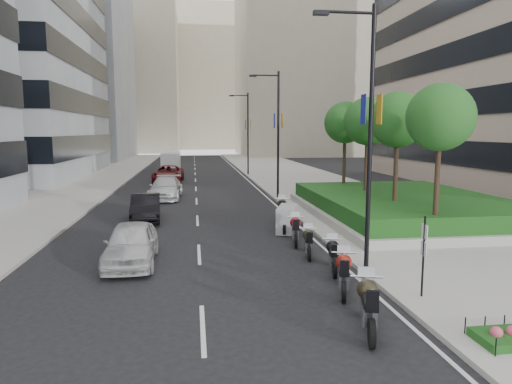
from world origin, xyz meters
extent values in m
plane|color=black|center=(0.00, 0.00, 0.00)|extent=(160.00, 160.00, 0.00)
cube|color=#9E9B93|center=(9.00, 30.00, 0.07)|extent=(10.00, 100.00, 0.15)
cube|color=#9E9B93|center=(-12.00, 30.00, 0.07)|extent=(8.00, 100.00, 0.15)
cube|color=silver|center=(3.70, 30.00, 0.01)|extent=(0.12, 100.00, 0.01)
cube|color=silver|center=(-1.50, 30.00, 0.01)|extent=(0.12, 100.00, 0.01)
cube|color=gray|center=(-24.00, 70.00, 15.00)|extent=(22.00, 26.00, 30.00)
cube|color=#B7AD93|center=(22.00, 80.00, 18.00)|extent=(28.00, 24.00, 36.00)
cube|color=#B7AD93|center=(-18.00, 100.00, 17.00)|extent=(26.00, 24.00, 34.00)
cube|color=#B7AD93|center=(2.00, 120.00, 19.00)|extent=(30.00, 24.00, 38.00)
cube|color=#A3A197|center=(10.00, 10.00, 0.35)|extent=(10.00, 14.00, 0.40)
cube|color=#144717|center=(10.00, 10.00, 0.95)|extent=(9.40, 13.40, 0.80)
cylinder|color=#332319|center=(8.50, 4.00, 2.55)|extent=(0.22, 0.22, 4.00)
sphere|color=#184E1E|center=(8.50, 4.00, 5.45)|extent=(2.80, 2.80, 2.80)
cylinder|color=#332319|center=(8.50, 8.00, 2.55)|extent=(0.22, 0.22, 4.00)
sphere|color=#184E1E|center=(8.50, 8.00, 5.45)|extent=(2.80, 2.80, 2.80)
cylinder|color=#332319|center=(8.50, 12.00, 2.55)|extent=(0.22, 0.22, 4.00)
sphere|color=#184E1E|center=(8.50, 12.00, 5.45)|extent=(2.80, 2.80, 2.80)
cylinder|color=#332319|center=(8.50, 16.00, 2.55)|extent=(0.22, 0.22, 4.00)
sphere|color=#184E1E|center=(8.50, 16.00, 5.45)|extent=(2.80, 2.80, 2.80)
cylinder|color=black|center=(4.30, 1.00, 4.50)|extent=(0.16, 0.16, 9.00)
cylinder|color=black|center=(3.40, 1.00, 8.70)|extent=(1.80, 0.10, 0.10)
cube|color=black|center=(2.50, 1.00, 8.65)|extent=(0.50, 0.22, 0.14)
cube|color=gold|center=(4.58, 1.00, 5.60)|extent=(0.02, 0.45, 1.00)
cube|color=navy|center=(4.02, 1.00, 5.60)|extent=(0.02, 0.45, 1.00)
cylinder|color=black|center=(4.30, 18.00, 4.50)|extent=(0.16, 0.16, 9.00)
cylinder|color=black|center=(3.40, 18.00, 8.70)|extent=(1.80, 0.10, 0.10)
cube|color=black|center=(2.50, 18.00, 8.65)|extent=(0.50, 0.22, 0.14)
cube|color=gold|center=(4.58, 18.00, 5.60)|extent=(0.02, 0.45, 1.00)
cube|color=navy|center=(4.02, 18.00, 5.60)|extent=(0.02, 0.45, 1.00)
cylinder|color=black|center=(4.30, 36.00, 4.50)|extent=(0.16, 0.16, 9.00)
cylinder|color=black|center=(3.40, 36.00, 8.70)|extent=(1.80, 0.10, 0.10)
cube|color=black|center=(2.50, 36.00, 8.65)|extent=(0.50, 0.22, 0.14)
cube|color=gold|center=(4.58, 36.00, 5.60)|extent=(0.02, 0.45, 1.00)
cube|color=navy|center=(4.02, 36.00, 5.60)|extent=(0.02, 0.45, 1.00)
cylinder|color=black|center=(4.80, -2.00, 1.25)|extent=(0.06, 0.06, 2.50)
cube|color=silver|center=(4.80, -2.00, 2.05)|extent=(0.02, 0.32, 0.42)
cube|color=silver|center=(4.80, -2.00, 1.55)|extent=(0.02, 0.32, 0.42)
cylinder|color=black|center=(2.27, -4.54, 0.34)|extent=(0.31, 0.69, 0.68)
cylinder|color=black|center=(2.75, -2.85, 0.34)|extent=(0.31, 0.69, 0.68)
cube|color=silver|center=(2.49, -3.75, 0.53)|extent=(0.58, 0.99, 0.46)
sphere|color=black|center=(2.59, -3.40, 0.95)|extent=(0.53, 0.53, 0.53)
cube|color=black|center=(2.40, -4.07, 0.88)|extent=(0.52, 0.88, 0.18)
cylinder|color=silver|center=(2.68, -3.12, 1.19)|extent=(0.80, 0.28, 0.06)
cylinder|color=black|center=(2.54, -1.82, 0.32)|extent=(0.31, 0.64, 0.63)
cylinder|color=black|center=(3.03, -0.26, 0.32)|extent=(0.31, 0.64, 0.63)
cube|color=silver|center=(2.77, -1.09, 0.49)|extent=(0.56, 0.92, 0.43)
sphere|color=maroon|center=(2.87, -0.77, 0.88)|extent=(0.49, 0.49, 0.49)
cube|color=black|center=(2.68, -1.38, 0.82)|extent=(0.51, 0.82, 0.16)
cylinder|color=silver|center=(2.96, -0.51, 1.10)|extent=(0.74, 0.28, 0.05)
cylinder|color=black|center=(2.95, 0.34, 0.29)|extent=(0.24, 0.60, 0.59)
cylinder|color=black|center=(3.28, 1.83, 0.29)|extent=(0.24, 0.60, 0.59)
cube|color=silver|center=(3.11, 1.04, 0.46)|extent=(0.45, 0.85, 0.40)
sphere|color=black|center=(3.17, 1.34, 0.82)|extent=(0.46, 0.46, 0.46)
cube|color=black|center=(3.05, 0.76, 0.76)|extent=(0.41, 0.75, 0.15)
cylinder|color=silver|center=(3.23, 1.60, 1.03)|extent=(0.70, 0.20, 0.05)
cylinder|color=black|center=(2.61, 2.40, 0.29)|extent=(0.22, 0.59, 0.58)
cylinder|color=black|center=(2.91, 3.85, 0.29)|extent=(0.22, 0.59, 0.58)
cube|color=silver|center=(2.75, 3.08, 0.45)|extent=(0.43, 0.83, 0.39)
sphere|color=black|center=(2.81, 3.38, 0.80)|extent=(0.45, 0.45, 0.45)
cube|color=black|center=(2.69, 2.81, 0.74)|extent=(0.39, 0.73, 0.15)
cylinder|color=silver|center=(2.86, 3.63, 1.00)|extent=(0.68, 0.18, 0.05)
cylinder|color=black|center=(2.55, 4.43, 0.31)|extent=(0.24, 0.63, 0.62)
cylinder|color=black|center=(2.86, 6.00, 0.31)|extent=(0.24, 0.63, 0.62)
cube|color=silver|center=(2.70, 5.16, 0.48)|extent=(0.46, 0.89, 0.42)
sphere|color=maroon|center=(2.76, 5.49, 0.86)|extent=(0.48, 0.48, 0.48)
cube|color=black|center=(2.64, 4.87, 0.80)|extent=(0.42, 0.79, 0.16)
cylinder|color=silver|center=(2.81, 5.75, 1.08)|extent=(0.74, 0.19, 0.05)
cylinder|color=black|center=(2.57, 6.82, 0.30)|extent=(0.31, 0.61, 0.61)
cylinder|color=black|center=(3.08, 8.31, 0.30)|extent=(0.31, 0.61, 0.61)
cube|color=gray|center=(2.83, 7.56, 0.64)|extent=(1.45, 2.22, 1.23)
cylinder|color=black|center=(2.83, 8.93, 0.34)|extent=(0.27, 0.70, 0.68)
cylinder|color=black|center=(3.18, 10.66, 0.34)|extent=(0.27, 0.70, 0.68)
cube|color=silver|center=(2.99, 9.74, 0.53)|extent=(0.51, 0.99, 0.46)
sphere|color=#2F311B|center=(3.06, 10.10, 0.95)|extent=(0.53, 0.53, 0.53)
cube|color=black|center=(2.93, 9.41, 0.88)|extent=(0.47, 0.87, 0.18)
cylinder|color=silver|center=(3.12, 10.39, 1.19)|extent=(0.81, 0.22, 0.06)
imported|color=silver|center=(-3.99, 3.00, 0.76)|extent=(1.89, 4.51, 1.53)
imported|color=black|center=(-4.29, 11.37, 0.72)|extent=(1.83, 4.48, 1.44)
imported|color=silver|center=(-3.69, 19.54, 0.78)|extent=(2.42, 5.46, 1.56)
imported|color=maroon|center=(-4.09, 30.59, 0.80)|extent=(2.94, 5.86, 1.59)
cube|color=silver|center=(-4.38, 42.65, 1.13)|extent=(2.14, 5.42, 2.26)
cube|color=silver|center=(-4.38, 40.60, 0.59)|extent=(2.07, 1.33, 1.18)
cylinder|color=black|center=(-5.24, 40.71, 0.38)|extent=(0.27, 0.75, 0.75)
cylinder|color=black|center=(-3.52, 40.71, 0.38)|extent=(0.27, 0.75, 0.75)
cylinder|color=black|center=(-5.24, 44.37, 0.38)|extent=(0.27, 0.75, 0.75)
cylinder|color=black|center=(-3.52, 44.37, 0.38)|extent=(0.27, 0.75, 0.75)
camera|label=1|loc=(-1.65, -13.87, 4.88)|focal=32.00mm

